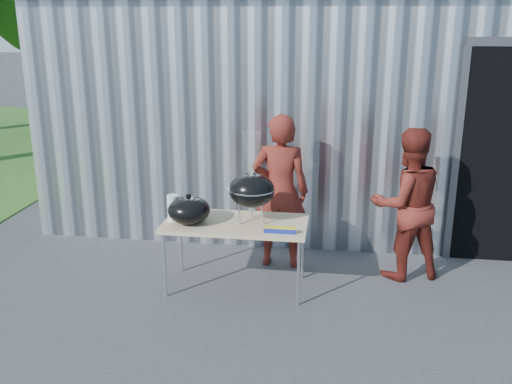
% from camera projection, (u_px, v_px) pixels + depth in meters
% --- Properties ---
extents(ground, '(80.00, 80.00, 0.00)m').
position_uv_depth(ground, '(260.00, 313.00, 5.64)').
color(ground, '#353538').
extents(building, '(8.20, 6.20, 3.10)m').
position_uv_depth(building, '(353.00, 97.00, 9.40)').
color(building, silver).
rests_on(building, ground).
extents(folding_table, '(1.50, 0.75, 0.75)m').
position_uv_depth(folding_table, '(236.00, 226.00, 5.98)').
color(folding_table, tan).
rests_on(folding_table, ground).
extents(kettle_grill, '(0.48, 0.48, 0.95)m').
position_uv_depth(kettle_grill, '(252.00, 184.00, 5.85)').
color(kettle_grill, black).
rests_on(kettle_grill, folding_table).
extents(grill_lid, '(0.44, 0.44, 0.32)m').
position_uv_depth(grill_lid, '(189.00, 210.00, 5.89)').
color(grill_lid, black).
rests_on(grill_lid, folding_table).
extents(paper_towels, '(0.12, 0.12, 0.28)m').
position_uv_depth(paper_towels, '(173.00, 208.00, 5.97)').
color(paper_towels, white).
rests_on(paper_towels, folding_table).
extents(white_tub, '(0.20, 0.15, 0.10)m').
position_uv_depth(white_tub, '(189.00, 209.00, 6.20)').
color(white_tub, white).
rests_on(white_tub, folding_table).
extents(foil_box, '(0.32, 0.06, 0.06)m').
position_uv_depth(foil_box, '(280.00, 230.00, 5.65)').
color(foil_box, navy).
rests_on(foil_box, folding_table).
extents(person_cook, '(0.66, 0.43, 1.79)m').
position_uv_depth(person_cook, '(280.00, 192.00, 6.50)').
color(person_cook, maroon).
rests_on(person_cook, ground).
extents(person_bystander, '(0.98, 0.86, 1.69)m').
position_uv_depth(person_bystander, '(407.00, 204.00, 6.22)').
color(person_bystander, maroon).
rests_on(person_bystander, ground).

